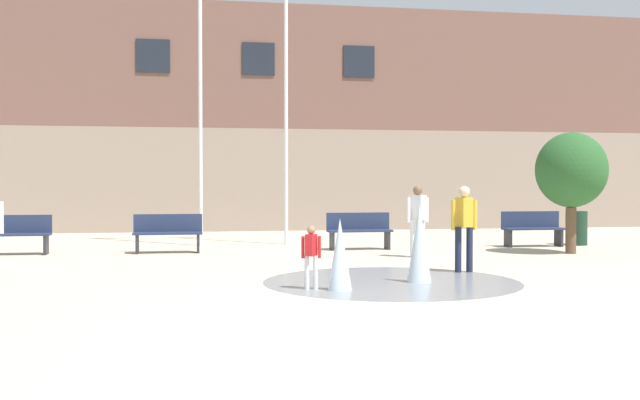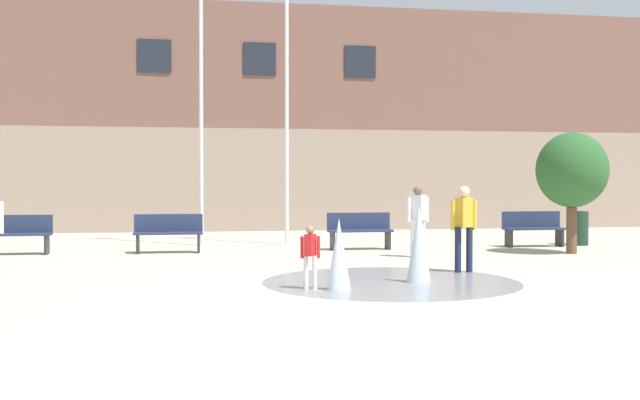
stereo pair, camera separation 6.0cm
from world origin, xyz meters
name	(u,v)px [view 2 (the right image)]	position (x,y,z in m)	size (l,w,h in m)	color
ground_plane	(395,327)	(0.00, 0.00, 0.00)	(100.00, 100.00, 0.00)	#BCB299
library_building	(253,124)	(0.00, 20.25, 3.90)	(36.00, 6.05, 7.80)	gray
splash_fountain	(388,258)	(0.84, 3.47, 0.44)	(4.29, 4.29, 1.29)	gray
park_bench_far_left	(15,234)	(-6.29, 9.84, 0.48)	(1.60, 0.44, 0.91)	#28282D
park_bench_center	(168,233)	(-2.83, 9.70, 0.48)	(1.60, 0.44, 0.91)	#28282D
park_bench_under_right_flagpole	(360,230)	(1.81, 9.81, 0.48)	(1.60, 0.44, 0.91)	#28282D
park_bench_far_right	(533,228)	(6.42, 9.86, 0.48)	(1.60, 0.44, 0.91)	#28282D
adult_watching	(464,222)	(2.65, 4.85, 0.93)	(0.50, 0.36, 1.59)	#1E233D
child_in_fountain	(310,252)	(-0.48, 3.15, 0.58)	(0.31, 0.24, 0.99)	silver
adult_in_red	(418,215)	(2.65, 7.67, 0.93)	(0.50, 0.39, 1.59)	silver
flagpole_left	(202,76)	(-2.01, 11.65, 4.46)	(0.80, 0.10, 8.42)	silver
flagpole_right	(288,86)	(0.25, 11.65, 4.25)	(0.80, 0.10, 8.01)	silver
trash_can	(577,228)	(7.79, 10.11, 0.45)	(0.56, 0.56, 0.90)	#193323
street_tree_near_building	(572,171)	(6.43, 7.90, 1.93)	(1.64, 1.64, 2.83)	brown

